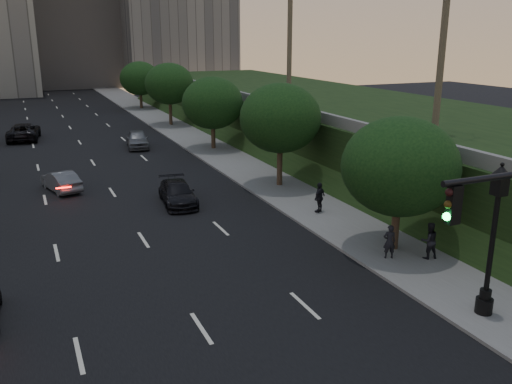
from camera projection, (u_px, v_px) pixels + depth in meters
name	position (u px, v px, depth m)	size (l,w,h in m)	color
road_surface	(97.00, 168.00, 40.39)	(16.00, 140.00, 0.02)	black
sidewalk_right	(225.00, 156.00, 44.32)	(4.50, 140.00, 0.15)	slate
embankment	(361.00, 127.00, 46.56)	(18.00, 90.00, 4.00)	black
parapet_wall	(272.00, 104.00, 42.62)	(0.35, 90.00, 0.70)	slate
office_block_mid	(69.00, 16.00, 102.34)	(22.00, 18.00, 26.00)	gray
tree_right_a	(400.00, 166.00, 23.90)	(5.20, 5.20, 6.24)	#38281C
tree_right_b	(280.00, 118.00, 34.31)	(5.20, 5.20, 6.74)	#38281C
tree_right_c	(213.00, 103.00, 45.87)	(5.20, 5.20, 6.24)	#38281C
tree_right_d	(169.00, 84.00, 58.04)	(5.20, 5.20, 6.74)	#38281C
tree_right_e	(140.00, 78.00, 71.36)	(5.20, 5.20, 6.24)	#38281C
street_lamp	(492.00, 247.00, 18.50)	(0.64, 0.64, 5.62)	black
sedan_mid_left	(61.00, 181.00, 34.48)	(1.38, 3.95, 1.30)	#55585C
sedan_far_left	(24.00, 132.00, 51.08)	(2.65, 5.74, 1.59)	black
sedan_near_right	(178.00, 193.00, 31.79)	(1.84, 4.52, 1.31)	black
sedan_far_right	(137.00, 139.00, 47.59)	(1.82, 4.52, 1.54)	#5C5F64
pedestrian_a	(389.00, 242.00, 23.67)	(0.56, 0.37, 1.54)	black
pedestrian_b	(429.00, 240.00, 23.65)	(0.80, 0.63, 1.65)	black
pedestrian_c	(320.00, 197.00, 29.81)	(0.99, 0.41, 1.69)	black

